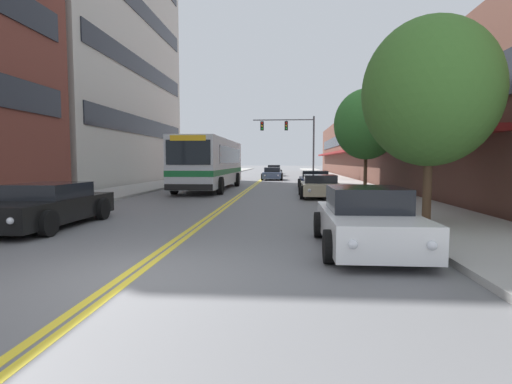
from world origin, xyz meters
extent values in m
plane|color=slate|center=(0.00, 37.00, 0.00)|extent=(240.00, 240.00, 0.00)
cube|color=#9E9B96|center=(-7.27, 37.00, 0.07)|extent=(3.53, 106.00, 0.13)
cube|color=#9E9B96|center=(7.27, 37.00, 0.07)|extent=(3.53, 106.00, 0.13)
cube|color=yellow|center=(-0.10, 37.00, 0.00)|extent=(0.14, 106.00, 0.01)
cube|color=yellow|center=(0.10, 37.00, 0.00)|extent=(0.14, 106.00, 0.01)
cube|color=#BCB7AD|center=(-15.28, 26.50, 14.13)|extent=(12.00, 21.92, 28.26)
cube|color=black|center=(-9.24, 26.50, 4.71)|extent=(0.08, 20.17, 1.40)
cube|color=black|center=(-9.24, 26.50, 9.42)|extent=(0.08, 20.17, 1.40)
cube|color=black|center=(-9.24, 26.50, 14.13)|extent=(0.08, 20.17, 1.40)
cube|color=brown|center=(13.28, 37.00, 3.69)|extent=(8.00, 68.00, 7.37)
cube|color=maroon|center=(8.73, 37.00, 2.90)|extent=(1.10, 61.20, 0.24)
cube|color=black|center=(9.24, 37.00, 4.57)|extent=(0.08, 61.20, 1.40)
cube|color=silver|center=(-2.47, 19.95, 1.80)|extent=(2.56, 12.11, 2.89)
cube|color=#196B33|center=(-2.47, 19.95, 1.22)|extent=(2.58, 12.13, 0.32)
cube|color=black|center=(-2.47, 20.55, 2.26)|extent=(2.59, 9.45, 1.04)
cube|color=black|center=(-2.47, 13.87, 2.32)|extent=(2.30, 0.04, 1.27)
cube|color=yellow|center=(-2.47, 13.86, 3.04)|extent=(1.84, 0.06, 0.28)
cube|color=black|center=(-2.47, 13.85, 0.53)|extent=(2.51, 0.08, 0.32)
cylinder|color=black|center=(-3.78, 15.83, 0.50)|extent=(0.30, 1.00, 1.00)
cylinder|color=black|center=(-1.16, 15.83, 0.50)|extent=(0.30, 1.00, 1.00)
cylinder|color=black|center=(-3.78, 23.28, 0.50)|extent=(0.30, 1.00, 1.00)
cylinder|color=black|center=(-1.16, 23.28, 0.50)|extent=(0.30, 1.00, 1.00)
cube|color=black|center=(-4.29, 4.67, 0.50)|extent=(1.84, 4.75, 0.63)
cube|color=black|center=(-4.29, 4.86, 1.03)|extent=(1.59, 2.09, 0.42)
cylinder|color=black|center=(-3.34, 3.20, 0.34)|extent=(0.22, 0.67, 0.67)
cylinder|color=black|center=(-5.23, 6.14, 0.34)|extent=(0.22, 0.67, 0.67)
cylinder|color=black|center=(-3.34, 6.14, 0.34)|extent=(0.22, 0.67, 0.67)
sphere|color=silver|center=(-3.64, 2.28, 0.53)|extent=(0.16, 0.16, 0.16)
cube|color=red|center=(-4.95, 7.05, 0.53)|extent=(0.18, 0.04, 0.10)
cube|color=red|center=(-3.62, 7.05, 0.53)|extent=(0.18, 0.04, 0.10)
cube|color=maroon|center=(-4.32, 33.52, 0.47)|extent=(1.71, 4.74, 0.60)
cube|color=black|center=(-4.32, 33.71, 1.02)|extent=(1.47, 2.09, 0.51)
cylinder|color=black|center=(-5.19, 32.05, 0.31)|extent=(0.22, 0.63, 0.63)
cylinder|color=black|center=(-3.44, 32.05, 0.31)|extent=(0.22, 0.63, 0.63)
cylinder|color=black|center=(-5.19, 34.99, 0.31)|extent=(0.22, 0.63, 0.63)
cylinder|color=black|center=(-3.44, 34.99, 0.31)|extent=(0.22, 0.63, 0.63)
sphere|color=silver|center=(-4.92, 31.13, 0.50)|extent=(0.16, 0.16, 0.16)
sphere|color=silver|center=(-3.72, 31.13, 0.50)|extent=(0.16, 0.16, 0.16)
cube|color=red|center=(-4.93, 35.90, 0.50)|extent=(0.18, 0.04, 0.10)
cube|color=red|center=(-3.70, 35.90, 0.50)|extent=(0.18, 0.04, 0.10)
cube|color=white|center=(4.26, 2.39, 0.49)|extent=(1.79, 4.05, 0.64)
cube|color=black|center=(4.26, 2.56, 1.07)|extent=(1.54, 1.78, 0.50)
cylinder|color=black|center=(3.35, 1.14, 0.31)|extent=(0.22, 0.63, 0.63)
cylinder|color=black|center=(5.18, 1.14, 0.31)|extent=(0.22, 0.63, 0.63)
cylinder|color=black|center=(3.35, 3.65, 0.31)|extent=(0.22, 0.63, 0.63)
cylinder|color=black|center=(5.18, 3.65, 0.31)|extent=(0.22, 0.63, 0.63)
sphere|color=silver|center=(3.64, 0.35, 0.53)|extent=(0.16, 0.16, 0.16)
sphere|color=silver|center=(4.89, 0.35, 0.53)|extent=(0.16, 0.16, 0.16)
cube|color=red|center=(3.62, 4.43, 0.53)|extent=(0.18, 0.04, 0.10)
cube|color=red|center=(4.90, 4.43, 0.53)|extent=(0.18, 0.04, 0.10)
cube|color=#BCAD89|center=(4.26, 14.68, 0.46)|extent=(1.88, 4.04, 0.56)
cube|color=black|center=(4.26, 14.84, 0.95)|extent=(1.62, 1.78, 0.41)
cylinder|color=black|center=(3.30, 13.43, 0.34)|extent=(0.22, 0.67, 0.67)
cylinder|color=black|center=(5.23, 13.43, 0.34)|extent=(0.22, 0.67, 0.67)
cylinder|color=black|center=(3.30, 15.93, 0.34)|extent=(0.22, 0.67, 0.67)
cylinder|color=black|center=(5.23, 15.93, 0.34)|extent=(0.22, 0.67, 0.67)
sphere|color=silver|center=(3.61, 12.64, 0.49)|extent=(0.16, 0.16, 0.16)
sphere|color=silver|center=(4.92, 12.64, 0.49)|extent=(0.16, 0.16, 0.16)
cube|color=red|center=(3.59, 16.70, 0.49)|extent=(0.18, 0.04, 0.10)
cube|color=red|center=(4.94, 16.70, 0.49)|extent=(0.18, 0.04, 0.10)
cube|color=#19234C|center=(4.42, 20.98, 0.47)|extent=(1.94, 4.23, 0.60)
cube|color=black|center=(4.42, 21.15, 0.99)|extent=(1.67, 1.86, 0.44)
cylinder|color=black|center=(3.43, 19.67, 0.31)|extent=(0.22, 0.62, 0.62)
cylinder|color=black|center=(5.41, 19.67, 0.31)|extent=(0.22, 0.62, 0.62)
cylinder|color=black|center=(3.43, 22.30, 0.31)|extent=(0.22, 0.62, 0.62)
cylinder|color=black|center=(5.41, 22.30, 0.31)|extent=(0.22, 0.62, 0.62)
sphere|color=silver|center=(3.74, 18.85, 0.50)|extent=(0.16, 0.16, 0.16)
sphere|color=silver|center=(5.10, 18.85, 0.50)|extent=(0.16, 0.16, 0.16)
cube|color=red|center=(3.72, 23.11, 0.50)|extent=(0.18, 0.04, 0.10)
cube|color=red|center=(5.12, 23.11, 0.50)|extent=(0.18, 0.04, 0.10)
cube|color=#232328|center=(0.56, 52.10, 0.46)|extent=(1.88, 4.15, 0.57)
cube|color=black|center=(0.56, 52.27, 0.97)|extent=(1.62, 1.82, 0.45)
cylinder|color=black|center=(-0.40, 50.82, 0.31)|extent=(0.22, 0.63, 0.63)
cylinder|color=black|center=(1.52, 50.82, 0.31)|extent=(0.22, 0.63, 0.63)
cylinder|color=black|center=(-0.40, 53.39, 0.31)|extent=(0.22, 0.63, 0.63)
cylinder|color=black|center=(1.52, 53.39, 0.31)|extent=(0.22, 0.63, 0.63)
sphere|color=silver|center=(-0.10, 50.01, 0.49)|extent=(0.16, 0.16, 0.16)
sphere|color=silver|center=(1.22, 50.01, 0.49)|extent=(0.16, 0.16, 0.16)
cube|color=red|center=(-0.12, 54.18, 0.49)|extent=(0.18, 0.04, 0.10)
cube|color=red|center=(1.24, 54.18, 0.49)|extent=(0.18, 0.04, 0.10)
cube|color=#38383D|center=(0.90, 44.41, 0.51)|extent=(1.73, 4.34, 0.64)
cube|color=black|center=(0.90, 44.58, 1.10)|extent=(1.49, 1.91, 0.54)
cylinder|color=black|center=(0.01, 43.06, 0.34)|extent=(0.22, 0.68, 0.68)
cylinder|color=black|center=(1.78, 43.06, 0.34)|extent=(0.22, 0.68, 0.68)
cylinder|color=black|center=(0.01, 45.75, 0.34)|extent=(0.22, 0.68, 0.68)
cylinder|color=black|center=(1.78, 45.75, 0.34)|extent=(0.22, 0.68, 0.68)
sphere|color=silver|center=(0.29, 42.22, 0.54)|extent=(0.16, 0.16, 0.16)
sphere|color=silver|center=(1.50, 42.22, 0.54)|extent=(0.16, 0.16, 0.16)
cube|color=red|center=(0.27, 46.59, 0.54)|extent=(0.18, 0.04, 0.10)
cube|color=red|center=(1.52, 46.59, 0.54)|extent=(0.18, 0.04, 0.10)
cube|color=#475675|center=(1.08, 33.48, 0.48)|extent=(1.79, 4.08, 0.59)
cube|color=black|center=(1.08, 33.64, 1.01)|extent=(1.54, 1.79, 0.46)
cylinder|color=black|center=(0.16, 32.22, 0.34)|extent=(0.22, 0.68, 0.68)
cylinder|color=black|center=(2.00, 32.22, 0.34)|extent=(0.22, 0.68, 0.68)
cylinder|color=black|center=(0.16, 34.74, 0.34)|extent=(0.22, 0.68, 0.68)
cylinder|color=black|center=(2.00, 34.74, 0.34)|extent=(0.22, 0.68, 0.68)
sphere|color=silver|center=(0.45, 31.42, 0.51)|extent=(0.16, 0.16, 0.16)
sphere|color=silver|center=(1.71, 31.42, 0.51)|extent=(0.16, 0.16, 0.16)
cube|color=red|center=(0.43, 35.53, 0.51)|extent=(0.18, 0.04, 0.10)
cube|color=red|center=(1.72, 35.53, 0.51)|extent=(0.18, 0.04, 0.10)
cylinder|color=#47474C|center=(5.20, 34.79, 3.19)|extent=(0.18, 0.18, 6.38)
cylinder|color=#47474C|center=(2.12, 34.79, 6.03)|extent=(6.15, 0.11, 0.11)
cube|color=black|center=(2.43, 34.79, 5.43)|extent=(0.34, 0.26, 0.92)
sphere|color=red|center=(2.43, 34.63, 5.71)|extent=(0.18, 0.18, 0.18)
sphere|color=yellow|center=(2.43, 34.63, 5.43)|extent=(0.18, 0.18, 0.18)
sphere|color=green|center=(2.43, 34.63, 5.16)|extent=(0.18, 0.18, 0.18)
cylinder|color=black|center=(2.43, 34.79, 5.96)|extent=(0.02, 0.02, 0.14)
cube|color=black|center=(-0.03, 34.79, 5.43)|extent=(0.34, 0.26, 0.92)
sphere|color=red|center=(-0.03, 34.63, 5.71)|extent=(0.18, 0.18, 0.18)
sphere|color=yellow|center=(-0.03, 34.63, 5.43)|extent=(0.18, 0.18, 0.18)
sphere|color=green|center=(-0.03, 34.63, 5.16)|extent=(0.18, 0.18, 0.18)
cylinder|color=black|center=(-0.03, 34.79, 5.96)|extent=(0.02, 0.02, 0.14)
cylinder|color=brown|center=(6.56, 5.59, 1.16)|extent=(0.24, 0.24, 2.06)
ellipsoid|color=#42752D|center=(6.56, 5.59, 3.80)|extent=(3.77, 3.77, 4.15)
cylinder|color=brown|center=(7.07, 17.39, 1.28)|extent=(0.20, 0.20, 2.29)
ellipsoid|color=#387F33|center=(7.07, 17.39, 3.98)|extent=(3.67, 3.67, 4.04)
cylinder|color=#B7B7BC|center=(5.95, 7.72, 0.43)|extent=(0.24, 0.24, 0.59)
sphere|color=#B7B7BC|center=(5.95, 7.72, 0.78)|extent=(0.22, 0.22, 0.22)
cylinder|color=#B7B7BC|center=(5.79, 7.72, 0.49)|extent=(0.08, 0.11, 0.11)
camera|label=1|loc=(2.57, -6.14, 1.88)|focal=28.00mm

